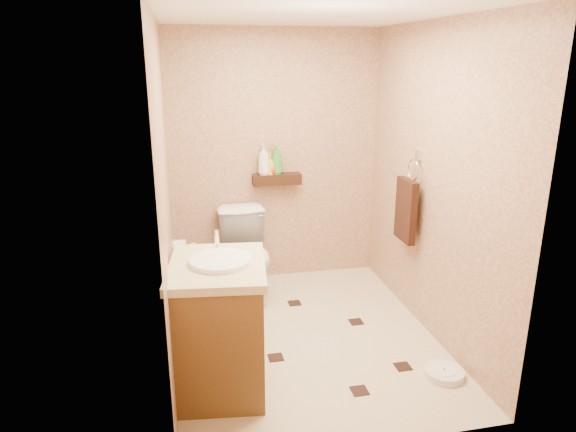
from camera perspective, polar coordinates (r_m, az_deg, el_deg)
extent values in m
plane|color=beige|center=(4.20, 1.89, -13.22)|extent=(2.50, 2.50, 0.00)
cube|color=tan|center=(4.93, -1.44, 6.35)|extent=(2.00, 0.04, 2.40)
cube|color=tan|center=(2.60, 8.72, -3.79)|extent=(2.00, 0.04, 2.40)
cube|color=tan|center=(3.64, -13.42, 2.00)|extent=(0.04, 2.50, 2.40)
cube|color=tan|center=(4.09, 15.82, 3.47)|extent=(0.04, 2.50, 2.40)
cube|color=white|center=(3.64, 2.28, 21.53)|extent=(2.00, 2.50, 0.02)
cube|color=#321B0D|center=(4.89, -1.25, 4.11)|extent=(0.46, 0.14, 0.10)
cube|color=black|center=(3.93, -1.38, -15.44)|extent=(0.11, 0.11, 0.01)
cube|color=black|center=(4.43, 7.57, -11.58)|extent=(0.11, 0.11, 0.01)
cube|color=black|center=(3.64, 7.94, -18.67)|extent=(0.11, 0.11, 0.01)
cube|color=black|center=(4.49, -6.54, -11.16)|extent=(0.11, 0.11, 0.01)
cube|color=black|center=(3.92, 12.64, -16.01)|extent=(0.11, 0.11, 0.01)
cube|color=black|center=(4.70, 0.73, -9.65)|extent=(0.11, 0.11, 0.01)
imported|color=white|center=(4.71, -4.52, -4.44)|extent=(0.48, 0.80, 0.79)
cube|color=brown|center=(3.47, -7.58, -12.44)|extent=(0.63, 0.75, 0.83)
cube|color=beige|center=(3.27, -7.89, -5.66)|extent=(0.68, 0.79, 0.05)
cylinder|color=white|center=(3.26, -7.53, -5.11)|extent=(0.39, 0.39, 0.05)
cylinder|color=silver|center=(3.46, -7.90, -2.60)|extent=(0.03, 0.03, 0.13)
cylinder|color=silver|center=(3.88, 16.95, -16.35)|extent=(0.34, 0.34, 0.05)
cylinder|color=white|center=(3.87, 16.98, -16.01)|extent=(0.16, 0.16, 0.01)
cylinder|color=#18615D|center=(4.91, -10.21, -7.92)|extent=(0.12, 0.12, 0.13)
cylinder|color=silver|center=(4.82, -10.36, -5.38)|extent=(0.02, 0.02, 0.36)
sphere|color=silver|center=(4.76, -10.47, -3.46)|extent=(0.09, 0.09, 0.09)
cube|color=silver|center=(4.27, 14.30, 6.60)|extent=(0.03, 0.06, 0.08)
torus|color=silver|center=(4.27, 13.76, 5.02)|extent=(0.02, 0.19, 0.19)
cube|color=black|center=(4.34, 12.97, 0.61)|extent=(0.06, 0.30, 0.52)
cylinder|color=silver|center=(4.43, -11.98, -3.32)|extent=(0.11, 0.11, 0.11)
cylinder|color=silver|center=(4.42, -12.55, -2.62)|extent=(0.04, 0.02, 0.02)
imported|color=white|center=(4.83, -2.72, 6.27)|extent=(0.13, 0.13, 0.29)
imported|color=yellow|center=(4.85, -1.98, 5.71)|extent=(0.11, 0.11, 0.18)
imported|color=red|center=(4.86, -1.76, 5.47)|extent=(0.15, 0.15, 0.14)
imported|color=green|center=(4.85, -1.25, 6.28)|extent=(0.15, 0.15, 0.28)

